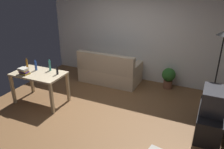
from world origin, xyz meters
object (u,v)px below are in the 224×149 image
object	(u,v)px
bottle_tall	(50,66)
book_stack	(24,71)
desk	(39,77)
bottle_dark	(57,70)
bottle_amber	(27,64)
potted_plant	(169,77)
tv_stand	(209,121)
torchiere_lamp	(222,50)
bottle_blue	(36,66)
tv	(214,100)
couch	(109,72)

from	to	relation	value
bottle_tall	book_stack	size ratio (longest dim) A/B	1.11
desk	bottle_dark	size ratio (longest dim) A/B	5.13
bottle_amber	bottle_tall	bearing A→B (deg)	11.70
potted_plant	tv_stand	bearing A→B (deg)	-54.96
torchiere_lamp	bottle_blue	distance (m)	4.11
book_stack	bottle_tall	bearing A→B (deg)	47.39
bottle_blue	bottle_tall	xyz separation A→B (m)	(0.32, 0.12, 0.01)
torchiere_lamp	bottle_amber	xyz separation A→B (m)	(-4.15, -1.25, -0.54)
bottle_blue	book_stack	bearing A→B (deg)	-104.43
potted_plant	bottle_tall	distance (m)	3.09
bottle_amber	potted_plant	bearing A→B (deg)	32.57
tv	desk	bearing A→B (deg)	96.96
potted_plant	bottle_tall	xyz separation A→B (m)	(-2.44, -1.82, 0.55)
desk	book_stack	bearing A→B (deg)	-142.86
tv	bottle_amber	size ratio (longest dim) A/B	2.29
couch	desk	world-z (taller)	couch
tv	couch	bearing A→B (deg)	64.89
desk	torchiere_lamp	bearing A→B (deg)	18.88
tv_stand	torchiere_lamp	world-z (taller)	torchiere_lamp
bottle_amber	bottle_blue	bearing A→B (deg)	-0.52
tv	book_stack	world-z (taller)	tv
couch	bottle_tall	size ratio (longest dim) A/B	6.00
desk	bottle_blue	xyz separation A→B (m)	(-0.16, 0.11, 0.22)
bottle_amber	book_stack	bearing A→B (deg)	-57.43
couch	bottle_blue	world-z (taller)	bottle_blue
bottle_dark	bottle_amber	bearing A→B (deg)	-179.29
bottle_blue	book_stack	size ratio (longest dim) A/B	1.01
bottle_blue	tv_stand	bearing A→B (deg)	5.05
desk	bottle_dark	bearing A→B (deg)	14.32
bottle_tall	bottle_blue	bearing A→B (deg)	-158.47
tv	book_stack	xyz separation A→B (m)	(-3.96, -0.65, 0.13)
tv	bottle_blue	size ratio (longest dim) A/B	2.37
torchiere_lamp	bottle_dark	size ratio (longest dim) A/B	7.65
bottle_blue	tv	bearing A→B (deg)	5.05
potted_plant	bottle_dark	xyz separation A→B (m)	(-2.15, -1.93, 0.53)
tv	torchiere_lamp	xyz separation A→B (m)	(-0.00, 0.91, 0.71)
tv	bottle_amber	xyz separation A→B (m)	(-4.16, -0.34, 0.18)
couch	torchiere_lamp	distance (m)	2.98
bottle_blue	bottle_tall	world-z (taller)	bottle_tall
tv_stand	bottle_dark	xyz separation A→B (m)	(-3.27, -0.33, 0.62)
tv	bottle_tall	size ratio (longest dim) A/B	2.15
tv_stand	bottle_tall	size ratio (longest dim) A/B	3.93
tv	bottle_dark	size ratio (longest dim) A/B	2.53
bottle_blue	bottle_tall	size ratio (longest dim) A/B	0.91
couch	tv	xyz separation A→B (m)	(2.74, -1.28, 0.39)
tv_stand	torchiere_lamp	size ratio (longest dim) A/B	0.61
torchiere_lamp	couch	bearing A→B (deg)	172.18
desk	bottle_dark	world-z (taller)	bottle_dark
tv_stand	tv	world-z (taller)	tv
tv	desk	xyz separation A→B (m)	(-3.72, -0.45, -0.05)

